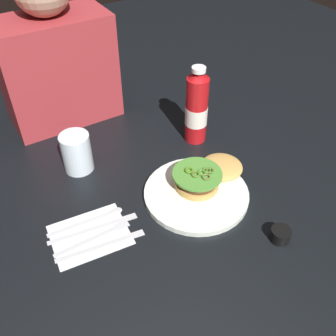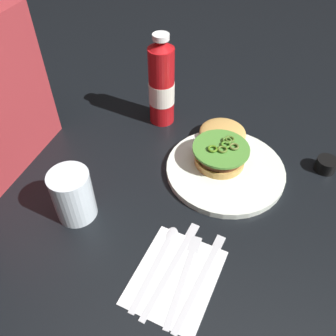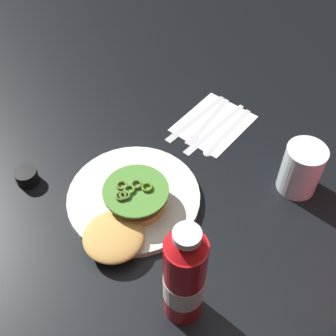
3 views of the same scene
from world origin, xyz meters
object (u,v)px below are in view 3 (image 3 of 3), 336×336
at_px(ketchup_bottle, 184,279).
at_px(condiment_cup, 27,176).
at_px(dinner_plate, 134,197).
at_px(spoon_utensil, 222,137).
at_px(steak_knife, 193,120).
at_px(fork_utensil, 205,124).
at_px(napkin, 214,123).
at_px(butter_knife, 212,131).
at_px(burger_sandwich, 128,211).
at_px(water_glass, 301,169).

height_order(ketchup_bottle, condiment_cup, ketchup_bottle).
bearing_deg(ketchup_bottle, dinner_plate, -123.79).
relative_size(ketchup_bottle, spoon_utensil, 1.26).
bearing_deg(steak_knife, fork_utensil, 98.09).
relative_size(dinner_plate, napkin, 1.54).
bearing_deg(fork_utensil, ketchup_bottle, 25.58).
bearing_deg(steak_knife, butter_knife, 83.66).
bearing_deg(napkin, butter_knife, 20.22).
height_order(burger_sandwich, fork_utensil, burger_sandwich).
bearing_deg(water_glass, butter_knife, -100.41).
distance_m(burger_sandwich, napkin, 0.34).
bearing_deg(butter_knife, burger_sandwich, -2.14).
bearing_deg(ketchup_bottle, spoon_utensil, -160.16).
relative_size(condiment_cup, steak_knife, 0.23).
bearing_deg(condiment_cup, water_glass, 122.27).
height_order(burger_sandwich, condiment_cup, burger_sandwich).
height_order(steak_knife, spoon_utensil, same).
distance_m(water_glass, spoon_utensil, 0.21).
distance_m(ketchup_bottle, fork_utensil, 0.47).
relative_size(ketchup_bottle, steak_knife, 1.14).
height_order(burger_sandwich, napkin, burger_sandwich).
bearing_deg(ketchup_bottle, water_glass, 170.92).
xyz_separation_m(dinner_plate, fork_utensil, (-0.28, 0.01, -0.00)).
bearing_deg(ketchup_bottle, butter_knife, -156.69).
xyz_separation_m(ketchup_bottle, butter_knife, (-0.40, -0.17, -0.11)).
relative_size(burger_sandwich, water_glass, 1.92).
relative_size(steak_knife, spoon_utensil, 1.11).
xyz_separation_m(burger_sandwich, butter_knife, (-0.31, 0.01, -0.03)).
xyz_separation_m(steak_knife, spoon_utensil, (0.01, 0.09, 0.00)).
height_order(ketchup_bottle, butter_knife, ketchup_bottle).
relative_size(napkin, steak_knife, 0.84).
xyz_separation_m(condiment_cup, napkin, (-0.38, 0.25, -0.01)).
xyz_separation_m(dinner_plate, condiment_cup, (0.09, -0.22, 0.01)).
bearing_deg(steak_knife, water_glass, 80.39).
distance_m(water_glass, steak_knife, 0.30).
height_order(condiment_cup, fork_utensil, condiment_cup).
height_order(water_glass, napkin, water_glass).
bearing_deg(spoon_utensil, napkin, -129.73).
xyz_separation_m(napkin, butter_knife, (0.03, 0.01, 0.00)).
height_order(dinner_plate, ketchup_bottle, ketchup_bottle).
height_order(condiment_cup, butter_knife, condiment_cup).
bearing_deg(dinner_plate, water_glass, 129.58).
relative_size(steak_knife, fork_utensil, 1.11).
bearing_deg(water_glass, dinner_plate, -50.42).
xyz_separation_m(fork_utensil, butter_knife, (0.01, 0.02, 0.00)).
xyz_separation_m(dinner_plate, steak_knife, (-0.27, -0.02, -0.00)).
xyz_separation_m(steak_knife, fork_utensil, (-0.00, 0.03, 0.00)).
bearing_deg(water_glass, fork_utensil, -101.80).
relative_size(napkin, fork_utensil, 0.94).
relative_size(fork_utensil, spoon_utensil, 0.99).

